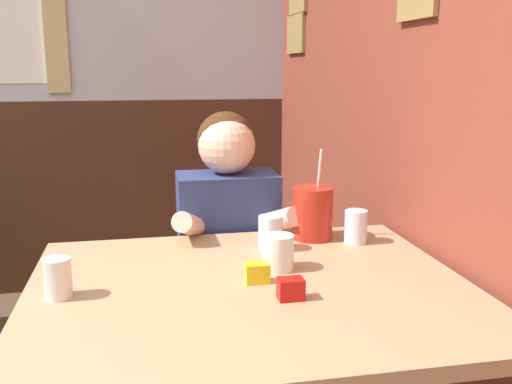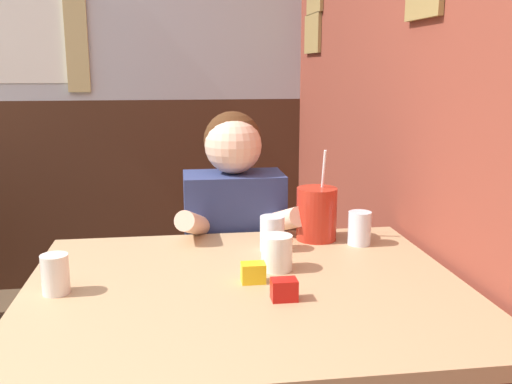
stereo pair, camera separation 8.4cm
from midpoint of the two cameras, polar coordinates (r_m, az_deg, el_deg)
The scene contains 11 objects.
brick_wall_right at distance 2.26m, azimuth 13.17°, elevation 13.79°, with size 0.08×4.43×2.70m.
back_wall at distance 3.43m, azimuth -20.23°, elevation 12.87°, with size 5.92×0.09×2.70m.
main_table at distance 1.45m, azimuth 0.72°, elevation -11.50°, with size 1.09×0.91×0.75m.
person_seated at distance 2.03m, azimuth -0.98°, elevation -7.51°, with size 0.42×0.40×1.14m.
cocktail_pitcher at distance 1.79m, azimuth 7.43°, elevation -2.17°, with size 0.13×0.13×0.28m.
glass_near_pitcher at distance 1.68m, azimuth 3.07°, elevation -4.16°, with size 0.07×0.07×0.10m.
glass_center at distance 1.52m, azimuth 3.70°, elevation -6.08°, with size 0.08×0.08×0.09m.
glass_far_side at distance 1.43m, azimuth -17.84°, elevation -7.84°, with size 0.07×0.07×0.10m.
glass_by_brick at distance 1.76m, azimuth 11.67°, elevation -3.57°, with size 0.07×0.07×0.10m.
condiment_ketchup at distance 1.34m, azimuth 4.66°, elevation -9.72°, with size 0.06×0.04×0.05m.
condiment_mustard at distance 1.44m, azimuth 1.42°, elevation -8.09°, with size 0.06×0.04×0.05m.
Camera 2 is at (0.73, -0.90, 1.28)m, focal length 40.00 mm.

